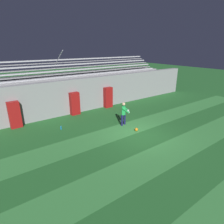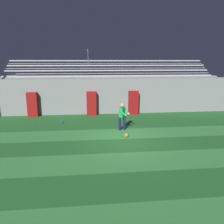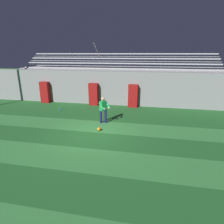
% 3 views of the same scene
% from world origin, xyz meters
% --- Properties ---
extents(ground_plane, '(80.00, 80.00, 0.00)m').
position_xyz_m(ground_plane, '(0.00, 0.00, 0.00)').
color(ground_plane, '#236028').
extents(turf_stripe_near, '(28.00, 1.82, 0.01)m').
position_xyz_m(turf_stripe_near, '(0.00, -6.00, 0.00)').
color(turf_stripe_near, '#38843D').
rests_on(turf_stripe_near, ground).
extents(turf_stripe_mid, '(28.00, 1.82, 0.01)m').
position_xyz_m(turf_stripe_mid, '(0.00, -2.37, 0.00)').
color(turf_stripe_mid, '#38843D').
rests_on(turf_stripe_mid, ground).
extents(turf_stripe_far, '(28.00, 1.82, 0.01)m').
position_xyz_m(turf_stripe_far, '(0.00, 1.27, 0.00)').
color(turf_stripe_far, '#38843D').
rests_on(turf_stripe_far, ground).
extents(back_wall, '(24.00, 0.60, 2.80)m').
position_xyz_m(back_wall, '(0.00, 6.50, 1.40)').
color(back_wall, gray).
rests_on(back_wall, ground).
extents(padding_pillar_gate_left, '(0.74, 0.44, 1.84)m').
position_xyz_m(padding_pillar_gate_left, '(-1.65, 5.95, 0.92)').
color(padding_pillar_gate_left, maroon).
rests_on(padding_pillar_gate_left, ground).
extents(padding_pillar_gate_right, '(0.74, 0.44, 1.84)m').
position_xyz_m(padding_pillar_gate_right, '(1.65, 5.95, 0.92)').
color(padding_pillar_gate_right, maroon).
rests_on(padding_pillar_gate_right, ground).
extents(padding_pillar_far_left, '(0.74, 0.44, 1.84)m').
position_xyz_m(padding_pillar_far_left, '(-6.09, 5.95, 0.92)').
color(padding_pillar_far_left, maroon).
rests_on(padding_pillar_far_left, ground).
extents(bleacher_stand, '(18.00, 3.35, 5.03)m').
position_xyz_m(bleacher_stand, '(-0.00, 8.49, 1.50)').
color(bleacher_stand, gray).
rests_on(bleacher_stand, ground).
extents(goalkeeper, '(0.72, 0.74, 1.67)m').
position_xyz_m(goalkeeper, '(0.17, 1.91, 0.95)').
color(goalkeeper, '#19194C').
rests_on(goalkeeper, ground).
extents(soccer_ball, '(0.22, 0.22, 0.22)m').
position_xyz_m(soccer_ball, '(0.21, 0.62, 0.11)').
color(soccer_ball, orange).
rests_on(soccer_ball, ground).
extents(water_bottle, '(0.07, 0.07, 0.24)m').
position_xyz_m(water_bottle, '(-3.73, 3.80, 0.12)').
color(water_bottle, '#1E8CD8').
rests_on(water_bottle, ground).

